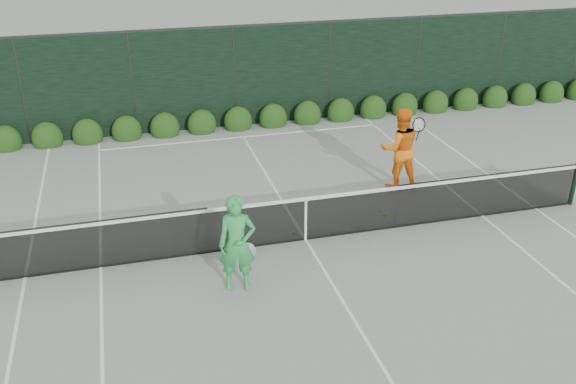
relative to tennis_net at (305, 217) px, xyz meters
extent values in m
plane|color=gray|center=(0.02, 0.00, -0.53)|extent=(80.00, 80.00, 0.00)
cylinder|color=black|center=(6.42, 0.00, 0.00)|extent=(0.10, 0.10, 1.07)
cube|color=black|center=(-4.18, 0.00, -0.02)|extent=(4.40, 0.01, 1.02)
cube|color=black|center=(0.02, 0.00, -0.05)|extent=(4.00, 0.01, 0.96)
cube|color=black|center=(4.22, 0.00, -0.02)|extent=(4.40, 0.01, 1.02)
cube|color=white|center=(0.02, 0.00, 0.41)|extent=(12.80, 0.03, 0.07)
cube|color=black|center=(0.02, 0.00, -0.51)|extent=(12.80, 0.02, 0.04)
cube|color=white|center=(0.02, 0.00, -0.07)|extent=(0.05, 0.03, 0.91)
imported|color=green|center=(-1.66, -1.37, 0.38)|extent=(0.73, 0.54, 1.83)
torus|color=silver|center=(-1.46, -1.27, 0.13)|extent=(0.30, 0.03, 0.30)
cylinder|color=black|center=(-1.46, -1.27, -0.11)|extent=(0.10, 0.03, 0.30)
imported|color=orange|center=(2.95, 1.97, 0.47)|extent=(1.05, 0.87, 2.00)
torus|color=black|center=(3.30, 1.77, 1.10)|extent=(0.30, 0.12, 0.30)
cylinder|color=black|center=(3.30, 1.77, 0.86)|extent=(0.10, 0.03, 0.30)
cube|color=white|center=(-5.46, 0.00, -0.53)|extent=(0.06, 23.77, 0.01)
cube|color=white|center=(5.51, 0.00, -0.53)|extent=(0.06, 23.77, 0.01)
cube|color=white|center=(-4.09, 0.00, -0.53)|extent=(0.06, 23.77, 0.01)
cube|color=white|center=(4.14, 0.00, -0.53)|extent=(0.06, 23.77, 0.01)
cube|color=white|center=(0.02, 11.88, -0.53)|extent=(11.03, 0.06, 0.01)
cube|color=white|center=(0.02, 6.40, -0.53)|extent=(8.23, 0.06, 0.01)
cube|color=white|center=(0.02, 0.00, -0.53)|extent=(0.06, 12.80, 0.01)
cube|color=black|center=(0.02, 7.50, 0.97)|extent=(32.00, 0.06, 3.00)
cube|color=#262826|center=(0.02, 7.50, 2.50)|extent=(32.00, 0.06, 0.06)
cylinder|color=#262826|center=(-5.98, 7.50, 0.97)|extent=(0.08, 0.08, 3.00)
cylinder|color=#262826|center=(-2.98, 7.50, 0.97)|extent=(0.08, 0.08, 3.00)
cylinder|color=#262826|center=(0.02, 7.50, 0.97)|extent=(0.08, 0.08, 3.00)
cylinder|color=#262826|center=(3.02, 7.50, 0.97)|extent=(0.08, 0.08, 3.00)
cylinder|color=#262826|center=(6.02, 7.50, 0.97)|extent=(0.08, 0.08, 3.00)
cylinder|color=#262826|center=(9.02, 7.50, 0.97)|extent=(0.08, 0.08, 3.00)
ellipsoid|color=black|center=(-6.58, 7.15, -0.30)|extent=(0.86, 0.65, 0.94)
ellipsoid|color=black|center=(-5.48, 7.15, -0.30)|extent=(0.86, 0.65, 0.94)
ellipsoid|color=black|center=(-4.38, 7.15, -0.30)|extent=(0.86, 0.65, 0.94)
ellipsoid|color=black|center=(-3.28, 7.15, -0.30)|extent=(0.86, 0.65, 0.94)
ellipsoid|color=black|center=(-2.18, 7.15, -0.30)|extent=(0.86, 0.65, 0.94)
ellipsoid|color=black|center=(-1.08, 7.15, -0.30)|extent=(0.86, 0.65, 0.94)
ellipsoid|color=black|center=(0.02, 7.15, -0.30)|extent=(0.86, 0.65, 0.94)
ellipsoid|color=black|center=(1.12, 7.15, -0.30)|extent=(0.86, 0.65, 0.94)
ellipsoid|color=black|center=(2.22, 7.15, -0.30)|extent=(0.86, 0.65, 0.94)
ellipsoid|color=black|center=(3.32, 7.15, -0.30)|extent=(0.86, 0.65, 0.94)
ellipsoid|color=black|center=(4.42, 7.15, -0.30)|extent=(0.86, 0.65, 0.94)
ellipsoid|color=black|center=(5.52, 7.15, -0.30)|extent=(0.86, 0.65, 0.94)
ellipsoid|color=black|center=(6.62, 7.15, -0.30)|extent=(0.86, 0.65, 0.94)
ellipsoid|color=black|center=(7.72, 7.15, -0.30)|extent=(0.86, 0.65, 0.94)
ellipsoid|color=black|center=(8.82, 7.15, -0.30)|extent=(0.86, 0.65, 0.94)
ellipsoid|color=black|center=(9.92, 7.15, -0.30)|extent=(0.86, 0.65, 0.94)
ellipsoid|color=black|center=(11.02, 7.15, -0.30)|extent=(0.86, 0.65, 0.94)
sphere|color=#BAD52F|center=(-0.13, 0.30, -0.50)|extent=(0.07, 0.07, 0.07)
sphere|color=#BAD52F|center=(2.02, 0.56, -0.50)|extent=(0.07, 0.07, 0.07)
sphere|color=#BAD52F|center=(2.03, 0.78, -0.50)|extent=(0.07, 0.07, 0.07)
camera|label=1|loc=(-3.39, -11.13, 6.02)|focal=40.00mm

